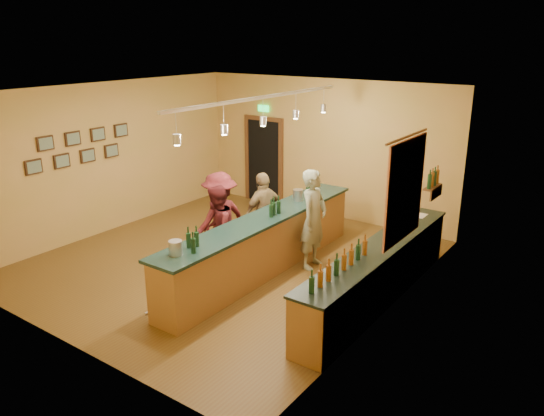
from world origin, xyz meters
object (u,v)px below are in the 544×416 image
Objects in this scene: tasting_bar at (264,241)px; customer_b at (264,213)px; back_counter at (378,273)px; bartender at (314,219)px; bar_stool at (397,230)px; customer_c at (220,218)px; customer_a at (217,230)px.

tasting_bar is 3.14× the size of customer_b.
back_counter is 2.15m from tasting_bar.
back_counter is 2.46× the size of bartender.
tasting_bar reaches higher than bar_stool.
back_counter is at bearing 4.84° from tasting_bar.
back_counter is 2.77m from customer_b.
bar_stool is at bearing 144.24° from customer_c.
bartender is 1.15m from customer_b.
customer_b is 0.95m from customer_c.
customer_c is at bearing -172.42° from tasting_bar.
bartender reaches higher than customer_c.
bar_stool is (2.52, 2.32, -0.39)m from customer_c.
tasting_bar is (-2.14, -0.18, 0.12)m from back_counter.
bar_stool is at bearing -38.27° from bartender.
customer_a reaches higher than bar_stool.
bar_stool is (1.02, 1.47, -0.44)m from bartender.
customer_c is (-0.24, 0.36, 0.07)m from customer_a.
tasting_bar is at bearing 48.82° from customer_b.
tasting_bar is at bearing 106.47° from customer_a.
customer_c is at bearing 115.77° from bartender.
tasting_bar is 0.96m from customer_b.
tasting_bar is 8.09× the size of bar_stool.
customer_a is 2.58× the size of bar_stool.
customer_c reaches higher than customer_a.
customer_a reaches higher than tasting_bar.
customer_b is (-2.69, 0.58, 0.33)m from back_counter.
back_counter is 0.89× the size of tasting_bar.
customer_c is (-0.36, -0.88, 0.07)m from customer_b.
customer_c is at bearing -166.11° from customer_a.
bartender is (0.60, 0.73, 0.32)m from tasting_bar.
customer_b reaches higher than back_counter.
back_counter reaches higher than bar_stool.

